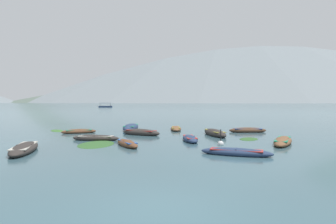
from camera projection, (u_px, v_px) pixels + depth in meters
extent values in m
plane|color=#385660|center=(186.00, 103.00, 1503.10)|extent=(6000.00, 6000.00, 0.00)
cone|color=#56665B|center=(115.00, 74.00, 1547.98)|extent=(1257.03, 1257.03, 319.39)
cone|color=slate|center=(227.00, 57.00, 1789.43)|extent=(2435.15, 2435.15, 593.45)
ellipsoid|color=#2D2826|center=(96.00, 138.00, 20.37)|extent=(3.54, 1.15, 0.49)
cube|color=#B7B2A3|center=(96.00, 136.00, 20.36)|extent=(2.55, 0.83, 0.05)
cube|color=#2D2826|center=(96.00, 136.00, 20.36)|extent=(0.11, 0.70, 0.04)
ellipsoid|color=navy|center=(131.00, 127.00, 28.12)|extent=(1.44, 4.58, 0.74)
cube|color=#197A56|center=(131.00, 125.00, 28.11)|extent=(1.03, 3.30, 0.05)
cube|color=navy|center=(131.00, 125.00, 28.11)|extent=(0.92, 0.10, 0.04)
ellipsoid|color=navy|center=(190.00, 139.00, 19.92)|extent=(1.45, 3.24, 0.51)
cube|color=#B22D28|center=(190.00, 137.00, 19.91)|extent=(1.04, 2.34, 0.05)
cube|color=navy|center=(190.00, 136.00, 19.91)|extent=(0.66, 0.18, 0.04)
ellipsoid|color=#2D2826|center=(24.00, 149.00, 15.61)|extent=(2.53, 4.59, 0.58)
cube|color=#B7B2A3|center=(24.00, 146.00, 15.61)|extent=(1.82, 3.31, 0.05)
cube|color=#2D2826|center=(24.00, 145.00, 15.61)|extent=(0.79, 0.33, 0.04)
ellipsoid|color=brown|center=(283.00, 141.00, 18.56)|extent=(2.77, 4.45, 0.55)
cube|color=#197A56|center=(283.00, 139.00, 18.56)|extent=(2.00, 3.20, 0.05)
cube|color=brown|center=(283.00, 138.00, 18.55)|extent=(0.70, 0.37, 0.04)
ellipsoid|color=#4C3323|center=(248.00, 130.00, 25.78)|extent=(3.56, 1.40, 0.55)
cube|color=#28519E|center=(248.00, 129.00, 25.77)|extent=(2.56, 1.01, 0.05)
cube|color=#4C3323|center=(248.00, 128.00, 25.77)|extent=(0.14, 0.76, 0.04)
ellipsoid|color=brown|center=(176.00, 129.00, 27.68)|extent=(1.26, 3.47, 0.47)
cube|color=olive|center=(176.00, 127.00, 27.67)|extent=(0.91, 2.50, 0.05)
cube|color=brown|center=(176.00, 127.00, 27.67)|extent=(0.71, 0.13, 0.04)
ellipsoid|color=brown|center=(79.00, 132.00, 25.01)|extent=(3.14, 2.19, 0.46)
cube|color=#197A56|center=(79.00, 130.00, 25.00)|extent=(2.26, 1.58, 0.05)
cube|color=brown|center=(79.00, 130.00, 25.00)|extent=(0.36, 0.63, 0.04)
ellipsoid|color=brown|center=(127.00, 144.00, 17.70)|extent=(2.34, 3.14, 0.48)
cube|color=#28519E|center=(127.00, 141.00, 17.70)|extent=(1.68, 2.26, 0.05)
cube|color=brown|center=(127.00, 141.00, 17.70)|extent=(0.52, 0.36, 0.04)
ellipsoid|color=#2D2826|center=(215.00, 133.00, 23.30)|extent=(2.15, 4.45, 0.65)
cube|color=olive|center=(215.00, 131.00, 23.29)|extent=(1.55, 3.21, 0.05)
cube|color=#2D2826|center=(215.00, 130.00, 23.29)|extent=(0.76, 0.27, 0.04)
ellipsoid|color=navy|center=(236.00, 152.00, 14.62)|extent=(3.87, 1.93, 0.47)
cube|color=#B22D28|center=(236.00, 150.00, 14.62)|extent=(2.79, 1.39, 0.05)
cube|color=navy|center=(236.00, 149.00, 14.61)|extent=(0.25, 0.66, 0.04)
ellipsoid|color=#2D2826|center=(141.00, 133.00, 23.69)|extent=(3.84, 2.66, 0.64)
cube|color=#B22D28|center=(141.00, 130.00, 23.69)|extent=(2.77, 1.92, 0.05)
cube|color=#2D2826|center=(141.00, 130.00, 23.68)|extent=(0.41, 0.73, 0.04)
cube|color=navy|center=(105.00, 107.00, 149.86)|extent=(7.59, 4.31, 0.90)
cylinder|color=#4C4742|center=(100.00, 105.00, 148.34)|extent=(0.10, 0.10, 1.80)
cylinder|color=#4C4742|center=(100.00, 105.00, 149.98)|extent=(0.10, 0.10, 1.80)
cylinder|color=#4C4742|center=(111.00, 105.00, 149.67)|extent=(0.10, 0.10, 1.80)
cylinder|color=#4C4742|center=(110.00, 105.00, 151.30)|extent=(0.10, 0.10, 1.80)
cube|color=#334C75|center=(105.00, 103.00, 149.79)|extent=(6.37, 3.62, 0.12)
sphere|color=silver|center=(221.00, 144.00, 18.04)|extent=(0.40, 0.40, 0.40)
cylinder|color=black|center=(221.00, 137.00, 18.02)|extent=(0.06, 0.06, 0.95)
ellipsoid|color=#38662D|center=(57.00, 131.00, 26.95)|extent=(2.41, 2.67, 0.14)
ellipsoid|color=#2D5628|center=(249.00, 139.00, 20.91)|extent=(2.05, 2.37, 0.14)
ellipsoid|color=#2D5628|center=(96.00, 144.00, 18.31)|extent=(2.46, 3.63, 0.14)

